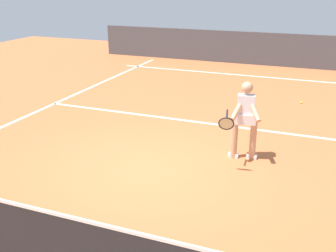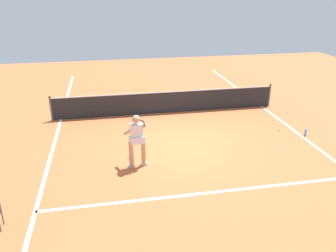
{
  "view_description": "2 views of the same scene",
  "coord_description": "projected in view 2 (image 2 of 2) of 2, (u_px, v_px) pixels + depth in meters",
  "views": [
    {
      "loc": [
        -2.88,
        6.18,
        3.36
      ],
      "look_at": [
        -0.56,
        0.28,
        1.01
      ],
      "focal_mm": 42.91,
      "sensor_mm": 36.0,
      "label": 1
    },
    {
      "loc": [
        -2.34,
        -9.63,
        4.78
      ],
      "look_at": [
        -0.55,
        -0.23,
        0.8
      ],
      "focal_mm": 36.27,
      "sensor_mm": 36.0,
      "label": 2
    }
  ],
  "objects": [
    {
      "name": "sideline_right_marking",
      "position": [
        300.0,
        135.0,
        11.68
      ],
      "size": [
        0.1,
        19.57,
        0.01
      ],
      "primitive_type": "cube",
      "color": "white",
      "rests_on": "ground"
    },
    {
      "name": "water_bottle",
      "position": [
        305.0,
        132.0,
        11.6
      ],
      "size": [
        0.07,
        0.07,
        0.24
      ],
      "primitive_type": "cylinder",
      "color": "#4C9EE5",
      "rests_on": "ground"
    },
    {
      "name": "sideline_left_marking",
      "position": [
        51.0,
        156.0,
        10.26
      ],
      "size": [
        0.1,
        19.57,
        0.01
      ],
      "primitive_type": "cube",
      "color": "white",
      "rests_on": "ground"
    },
    {
      "name": "ground_plane",
      "position": [
        183.0,
        145.0,
        10.97
      ],
      "size": [
        28.04,
        28.04,
        0.0
      ],
      "primitive_type": "plane",
      "color": "#C66638"
    },
    {
      "name": "tennis_ball_mid",
      "position": [
        279.0,
        130.0,
        12.03
      ],
      "size": [
        0.07,
        0.07,
        0.07
      ],
      "primitive_type": "sphere",
      "color": "#D1E533",
      "rests_on": "ground"
    },
    {
      "name": "tennis_player",
      "position": [
        137.0,
        139.0,
        9.38
      ],
      "size": [
        0.69,
        1.04,
        1.55
      ],
      "color": "tan",
      "rests_on": "ground"
    },
    {
      "name": "service_line_marking",
      "position": [
        209.0,
        193.0,
        8.43
      ],
      "size": [
        8.25,
        0.1,
        0.01
      ],
      "primitive_type": "cube",
      "color": "white",
      "rests_on": "ground"
    },
    {
      "name": "court_net",
      "position": [
        166.0,
        102.0,
        13.55
      ],
      "size": [
        8.93,
        0.08,
        0.97
      ],
      "color": "#4C4C51",
      "rests_on": "ground"
    }
  ]
}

